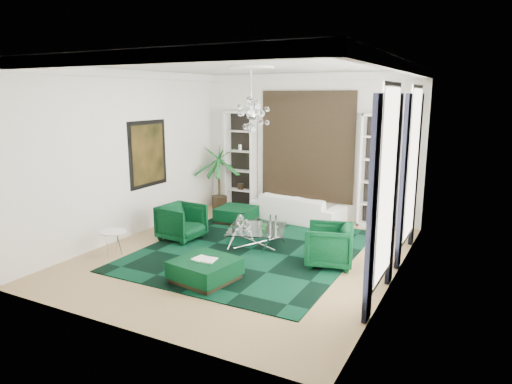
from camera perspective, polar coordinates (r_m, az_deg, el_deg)
The scene contains 30 objects.
floor at distance 9.58m, azimuth -1.40°, elevation -7.81°, with size 6.00×7.00×0.02m, color tan.
ceiling at distance 9.02m, azimuth -1.53°, elevation 15.64°, with size 6.00×7.00×0.02m, color white.
wall_back at distance 12.27m, azimuth 6.51°, elevation 5.71°, with size 6.00×0.02×3.80m, color white.
wall_front at distance 6.32m, azimuth -17.01°, elevation -0.82°, with size 6.00×0.02×3.80m, color white.
wall_left at distance 10.87m, azimuth -15.54°, elevation 4.52°, with size 0.02×7.00×3.80m, color white.
wall_right at distance 8.11m, azimuth 17.51°, elevation 1.93°, with size 0.02×7.00×3.80m, color white.
crown_molding at distance 9.02m, azimuth -1.53°, elevation 14.94°, with size 6.00×7.00×0.18m, color white, non-canonical shape.
ceiling_medallion at distance 9.28m, azimuth -0.60°, elevation 15.30°, with size 0.90×0.90×0.05m, color white.
tapestry at distance 12.23m, azimuth 6.42°, elevation 5.68°, with size 2.50×0.06×2.80m, color black.
shelving_left at distance 12.98m, azimuth -1.94°, elevation 3.90°, with size 0.90×0.38×2.80m, color white, non-canonical shape.
shelving_right at distance 11.60m, azimuth 15.12°, elevation 2.50°, with size 0.90×0.38×2.80m, color white, non-canonical shape.
painting at distance 11.30m, azimuth -13.31°, elevation 4.65°, with size 0.04×1.30×1.60m, color black.
window_near at distance 7.25m, azimuth 16.08°, elevation 0.85°, with size 0.03×1.10×2.90m, color white.
curtain_near_a at distance 6.56m, azimuth 14.28°, elevation -2.44°, with size 0.07×0.30×3.25m, color black.
curtain_near_b at distance 8.05m, azimuth 16.86°, elevation 0.09°, with size 0.07×0.30×3.25m, color black.
window_far at distance 9.58m, azimuth 18.99°, elevation 3.32°, with size 0.03×1.10×2.90m, color white.
curtain_far_a at distance 8.86m, azimuth 17.89°, elevation 1.09°, with size 0.07×0.30×3.25m, color black.
curtain_far_b at distance 10.39m, azimuth 19.36°, elevation 2.54°, with size 0.07×0.30×3.25m, color black.
rug at distance 9.82m, azimuth -0.55°, elevation -7.17°, with size 4.20×5.00×0.02m, color black.
sofa at distance 11.94m, azimuth 5.19°, elevation -2.01°, with size 2.39×0.94×0.70m, color white.
armchair_left at distance 10.52m, azimuth -9.28°, elevation -3.75°, with size 0.87×0.89×0.81m, color black.
armchair_right at distance 8.96m, azimuth 9.13°, elevation -6.58°, with size 0.87×0.89×0.81m, color black.
coffee_table at distance 9.97m, azimuth 0.12°, elevation -5.69°, with size 1.20×1.20×0.41m, color white, non-canonical shape.
ottoman_side at distance 11.81m, azimuth -2.48°, elevation -2.88°, with size 0.90×0.90×0.40m, color black.
ottoman_front at distance 8.25m, azimuth -6.37°, elevation -9.71°, with size 1.00×1.00×0.40m, color black.
book at distance 8.17m, azimuth -6.41°, elevation -8.31°, with size 0.42×0.28×0.03m, color white.
side_table at distance 9.87m, azimuth -17.30°, elevation -6.19°, with size 0.52×0.52×0.50m, color white.
palm at distance 12.96m, azimuth -4.65°, elevation 2.96°, with size 1.50×1.50×2.40m, color #1A6628, non-canonical shape.
chandelier at distance 9.28m, azimuth -0.59°, elevation 9.61°, with size 0.80×0.80×0.72m, color white, non-canonical shape.
table_plant at distance 9.53m, azimuth 1.04°, elevation -4.48°, with size 0.13×0.11×0.24m, color #1A6628.
Camera 1 is at (4.35, -7.89, 3.26)m, focal length 32.00 mm.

